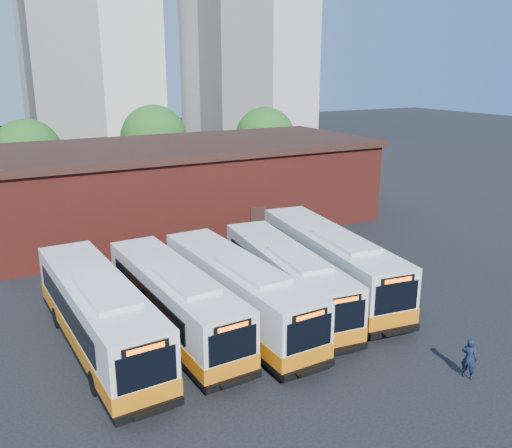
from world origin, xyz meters
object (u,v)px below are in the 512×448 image
bus_west (174,303)px  bus_mideast (286,280)px  bus_midwest (238,294)px  transit_worker (469,358)px  bus_east (329,264)px  bus_farwest (99,317)px

bus_west → bus_mideast: bearing=-3.3°
bus_midwest → bus_mideast: (2.97, 0.48, -0.04)m
bus_midwest → bus_mideast: bus_midwest is taller
bus_west → bus_midwest: bus_midwest is taller
bus_mideast → transit_worker: bearing=-66.1°
bus_mideast → transit_worker: bus_mideast is taller
bus_midwest → bus_mideast: bearing=6.7°
bus_mideast → transit_worker: 9.56m
bus_west → bus_mideast: 5.94m
bus_east → transit_worker: (-0.22, -9.75, -0.72)m
bus_farwest → bus_mideast: bearing=-3.4°
bus_east → transit_worker: bearing=-84.5°
bus_mideast → transit_worker: (2.92, -9.08, -0.60)m
bus_farwest → bus_midwest: bus_farwest is taller
bus_farwest → bus_mideast: 9.35m
bus_west → bus_farwest: bearing=177.0°
bus_mideast → bus_farwest: bearing=-174.1°
bus_west → bus_mideast: bus_mideast is taller
transit_worker → bus_mideast: bearing=-4.5°
bus_farwest → transit_worker: bearing=-39.8°
bus_west → transit_worker: bus_west is taller
transit_worker → bus_east: bearing=-23.7°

